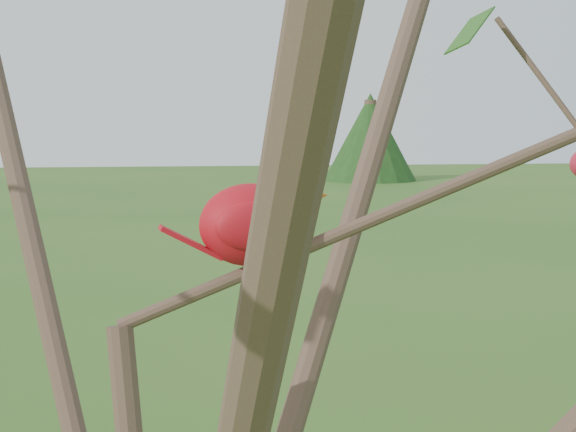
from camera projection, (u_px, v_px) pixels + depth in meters
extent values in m
ellipsoid|color=red|center=(250.00, 225.00, 1.14)|extent=(0.14, 0.12, 0.11)
sphere|color=red|center=(295.00, 194.00, 1.15)|extent=(0.07, 0.07, 0.06)
cone|color=red|center=(291.00, 170.00, 1.14)|extent=(0.05, 0.04, 0.05)
cone|color=#D85914|center=(318.00, 195.00, 1.15)|extent=(0.03, 0.03, 0.02)
ellipsoid|color=black|center=(311.00, 196.00, 1.15)|extent=(0.02, 0.03, 0.03)
cube|color=red|center=(191.00, 243.00, 1.12)|extent=(0.08, 0.04, 0.05)
ellipsoid|color=red|center=(240.00, 219.00, 1.17)|extent=(0.10, 0.04, 0.06)
ellipsoid|color=red|center=(253.00, 226.00, 1.10)|extent=(0.10, 0.04, 0.06)
cylinder|color=#453025|center=(370.00, 140.00, 31.34)|extent=(0.43, 0.43, 2.86)
cone|color=#1B3813|center=(370.00, 137.00, 31.33)|extent=(3.34, 3.34, 3.10)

